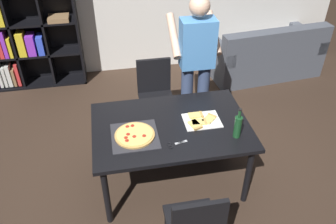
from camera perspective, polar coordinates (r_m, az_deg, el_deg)
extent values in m
plane|color=#38281E|center=(3.94, 0.41, -10.70)|extent=(12.00, 12.00, 0.00)
cube|color=black|center=(3.44, 0.46, -2.39)|extent=(1.53, 1.02, 0.04)
cylinder|color=black|center=(3.36, -9.96, -13.32)|extent=(0.06, 0.06, 0.71)
cylinder|color=black|center=(3.56, 12.86, -10.05)|extent=(0.06, 0.06, 0.71)
cylinder|color=black|center=(3.98, -10.54, -3.88)|extent=(0.06, 0.06, 0.71)
cylinder|color=black|center=(4.15, 8.60, -1.63)|extent=(0.06, 0.06, 0.71)
cube|color=black|center=(3.04, 3.90, -17.54)|extent=(0.42, 0.42, 0.04)
cube|color=black|center=(2.74, 5.12, -17.66)|extent=(0.42, 0.04, 0.45)
cylinder|color=black|center=(3.36, 6.08, -16.84)|extent=(0.04, 0.04, 0.41)
cube|color=black|center=(4.34, -1.87, 1.94)|extent=(0.42, 0.42, 0.04)
cube|color=black|center=(4.37, -2.33, 5.97)|extent=(0.42, 0.04, 0.45)
cylinder|color=black|center=(4.31, -3.79, -2.11)|extent=(0.04, 0.04, 0.41)
cylinder|color=black|center=(4.36, 0.90, -1.57)|extent=(0.04, 0.04, 0.41)
cylinder|color=black|center=(4.60, -4.39, 0.63)|extent=(0.04, 0.04, 0.41)
cylinder|color=black|center=(4.64, 0.02, 1.12)|extent=(0.04, 0.04, 0.41)
cube|color=#4C515B|center=(5.92, 14.97, 8.11)|extent=(1.78, 1.02, 0.40)
cube|color=#4C515B|center=(5.49, 17.30, 10.41)|extent=(1.71, 0.37, 0.45)
cube|color=#4C515B|center=(6.21, 21.71, 11.20)|extent=(0.24, 0.86, 0.20)
cube|color=#4C515B|center=(5.44, 8.31, 10.02)|extent=(0.24, 0.86, 0.20)
cube|color=black|center=(5.35, -14.67, 14.31)|extent=(0.03, 0.35, 1.95)
cube|color=black|center=(5.85, -19.91, 4.65)|extent=(1.40, 0.35, 0.03)
cube|color=black|center=(5.59, -21.80, 13.87)|extent=(1.40, 0.03, 1.95)
cube|color=black|center=(5.63, -20.93, 8.86)|extent=(1.34, 0.29, 0.03)
cube|color=black|center=(5.44, -22.01, 13.24)|extent=(1.34, 0.29, 0.03)
cube|color=black|center=(5.49, -24.32, 12.86)|extent=(0.03, 0.29, 1.89)
cube|color=black|center=(5.40, -19.66, 13.61)|extent=(0.03, 0.29, 1.89)
cube|color=silver|center=(5.85, -25.59, 5.68)|extent=(0.04, 0.22, 0.38)
cube|color=silver|center=(5.85, -24.90, 5.50)|extent=(0.04, 0.22, 0.32)
cube|color=silver|center=(5.83, -24.32, 5.67)|extent=(0.06, 0.22, 0.34)
cube|color=olive|center=(5.83, -23.63, 5.47)|extent=(0.04, 0.22, 0.27)
cube|color=red|center=(5.79, -23.12, 5.92)|extent=(0.05, 0.22, 0.35)
cube|color=red|center=(5.64, -25.42, 9.47)|extent=(0.05, 0.22, 0.27)
cube|color=purple|center=(5.60, -24.96, 10.15)|extent=(0.05, 0.22, 0.40)
cube|color=yellow|center=(5.60, -24.18, 9.78)|extent=(0.04, 0.22, 0.29)
cube|color=yellow|center=(5.56, -22.68, 10.28)|extent=(0.10, 0.22, 0.35)
cube|color=purple|center=(5.54, -21.32, 10.27)|extent=(0.11, 0.22, 0.30)
cube|color=blue|center=(5.52, -19.97, 10.33)|extent=(0.09, 0.22, 0.27)
cube|color=yellow|center=(5.43, -25.55, 14.35)|extent=(0.07, 0.22, 0.33)
cube|color=olive|center=(5.34, -17.36, 14.34)|extent=(0.29, 0.25, 0.06)
cylinder|color=#38476B|center=(4.30, 5.63, 2.08)|extent=(0.14, 0.14, 0.95)
cylinder|color=#38476B|center=(4.25, 3.03, 1.80)|extent=(0.14, 0.14, 0.95)
cube|color=#4C8CD1|center=(3.90, 4.84, 11.06)|extent=(0.38, 0.22, 0.55)
sphere|color=#E0B293|center=(3.74, 5.17, 16.81)|extent=(0.22, 0.22, 0.22)
cylinder|color=#E0B293|center=(4.11, 7.39, 12.67)|extent=(0.09, 0.50, 0.39)
cylinder|color=#E0B293|center=(4.00, 0.93, 12.27)|extent=(0.09, 0.50, 0.39)
cube|color=#2D2D33|center=(3.31, -5.42, -3.94)|extent=(0.44, 0.44, 0.01)
cylinder|color=tan|center=(3.30, -5.43, -3.75)|extent=(0.38, 0.38, 0.02)
cylinder|color=#EACC6B|center=(3.29, -5.44, -3.59)|extent=(0.34, 0.34, 0.01)
cylinder|color=#B22819|center=(3.29, -6.52, -3.60)|extent=(0.04, 0.04, 0.00)
cylinder|color=#B22819|center=(3.26, -5.50, -3.97)|extent=(0.04, 0.04, 0.00)
cylinder|color=#B22819|center=(3.26, -3.90, -3.87)|extent=(0.04, 0.04, 0.00)
cylinder|color=#B22819|center=(3.22, -6.69, -4.63)|extent=(0.04, 0.04, 0.00)
cylinder|color=#B22819|center=(3.38, -5.80, -2.22)|extent=(0.04, 0.04, 0.00)
cylinder|color=#B22819|center=(3.38, -6.62, -2.35)|extent=(0.04, 0.04, 0.00)
cylinder|color=#B22819|center=(3.25, -6.86, -4.16)|extent=(0.04, 0.04, 0.00)
cube|color=white|center=(3.49, 5.53, -1.39)|extent=(0.36, 0.28, 0.01)
cube|color=#EACC6B|center=(3.50, 6.67, -1.11)|extent=(0.16, 0.16, 0.02)
cube|color=tan|center=(3.54, 7.17, -0.60)|extent=(0.08, 0.08, 0.02)
cube|color=#EACC6B|center=(3.41, 4.42, -2.08)|extent=(0.13, 0.16, 0.02)
cube|color=tan|center=(3.37, 4.95, -2.61)|extent=(0.09, 0.05, 0.02)
cube|color=#EACC6B|center=(3.53, 4.50, -0.53)|extent=(0.14, 0.09, 0.02)
cube|color=tan|center=(3.55, 5.44, -0.39)|extent=(0.02, 0.09, 0.02)
cube|color=#EACC6B|center=(3.45, 5.06, -1.64)|extent=(0.15, 0.10, 0.02)
cube|color=tan|center=(3.46, 6.04, -1.55)|extent=(0.03, 0.09, 0.02)
cylinder|color=#194723|center=(3.29, 11.26, -2.41)|extent=(0.07, 0.07, 0.22)
cylinder|color=#194723|center=(3.20, 11.57, -0.32)|extent=(0.03, 0.03, 0.08)
cylinder|color=black|center=(3.18, 11.67, 0.38)|extent=(0.03, 0.03, 0.02)
cube|color=silver|center=(3.23, 2.13, -4.95)|extent=(0.12, 0.05, 0.01)
cube|color=silver|center=(3.23, 2.13, -4.95)|extent=(0.12, 0.02, 0.01)
torus|color=black|center=(3.21, 0.18, -5.23)|extent=(0.05, 0.05, 0.01)
torus|color=black|center=(3.18, 0.46, -5.68)|extent=(0.05, 0.05, 0.01)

